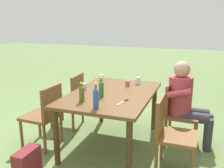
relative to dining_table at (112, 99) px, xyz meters
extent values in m
plane|color=#6B844C|center=(0.00, 0.00, -0.67)|extent=(24.00, 24.00, 0.00)
cube|color=brown|center=(0.00, 0.00, 0.07)|extent=(1.57, 1.06, 0.04)
cylinder|color=#4C311A|center=(-0.70, -0.45, -0.31)|extent=(0.07, 0.07, 0.72)
cylinder|color=#4C311A|center=(0.70, -0.45, -0.31)|extent=(0.07, 0.07, 0.72)
cylinder|color=#4C311A|center=(-0.70, 0.45, -0.31)|extent=(0.07, 0.07, 0.72)
cylinder|color=#4C311A|center=(0.70, 0.45, -0.31)|extent=(0.07, 0.07, 0.72)
cube|color=brown|center=(-0.35, 0.91, -0.24)|extent=(0.45, 0.45, 0.04)
cube|color=brown|center=(-0.36, 0.71, -0.01)|extent=(0.42, 0.05, 0.42)
cylinder|color=brown|center=(-0.16, 1.09, -0.47)|extent=(0.04, 0.04, 0.41)
cylinder|color=brown|center=(-0.54, 1.11, -0.47)|extent=(0.04, 0.04, 0.41)
cylinder|color=brown|center=(-0.17, 0.71, -0.47)|extent=(0.04, 0.04, 0.41)
cylinder|color=brown|center=(-0.55, 0.73, -0.47)|extent=(0.04, 0.04, 0.41)
cube|color=brown|center=(0.35, 0.91, -0.24)|extent=(0.44, 0.44, 0.04)
cube|color=brown|center=(0.35, 0.71, -0.01)|extent=(0.42, 0.04, 0.42)
cylinder|color=brown|center=(0.54, 1.10, -0.47)|extent=(0.04, 0.04, 0.41)
cylinder|color=brown|center=(0.16, 1.10, -0.47)|extent=(0.04, 0.04, 0.41)
cylinder|color=brown|center=(0.54, 0.72, -0.47)|extent=(0.04, 0.04, 0.41)
cylinder|color=brown|center=(0.16, 0.72, -0.47)|extent=(0.04, 0.04, 0.41)
cube|color=brown|center=(-0.35, -0.91, -0.24)|extent=(0.47, 0.47, 0.04)
cube|color=brown|center=(-0.36, -0.71, -0.01)|extent=(0.42, 0.07, 0.42)
cylinder|color=brown|center=(-0.53, -1.11, -0.47)|extent=(0.04, 0.04, 0.41)
cylinder|color=brown|center=(-0.15, -1.09, -0.47)|extent=(0.04, 0.04, 0.41)
cylinder|color=brown|center=(-0.55, -0.73, -0.47)|extent=(0.04, 0.04, 0.41)
cylinder|color=brown|center=(-0.17, -0.71, -0.47)|extent=(0.04, 0.04, 0.41)
cube|color=brown|center=(0.35, -0.91, -0.24)|extent=(0.46, 0.46, 0.04)
cube|color=brown|center=(0.36, -0.71, -0.01)|extent=(0.42, 0.06, 0.42)
cylinder|color=brown|center=(0.15, -1.09, -0.47)|extent=(0.04, 0.04, 0.41)
cylinder|color=brown|center=(0.53, -1.11, -0.47)|extent=(0.04, 0.04, 0.41)
cylinder|color=brown|center=(0.17, -0.71, -0.47)|extent=(0.04, 0.04, 0.41)
cylinder|color=brown|center=(0.55, -0.73, -0.47)|extent=(0.04, 0.04, 0.41)
cylinder|color=#B7424C|center=(-0.35, 0.86, 0.04)|extent=(0.32, 0.32, 0.52)
sphere|color=tan|center=(-0.35, 0.86, 0.40)|extent=(0.22, 0.22, 0.22)
cylinder|color=#383847|center=(-0.26, 1.06, -0.22)|extent=(0.14, 0.40, 0.14)
cylinder|color=#383847|center=(-0.26, 1.26, -0.45)|extent=(0.11, 0.11, 0.45)
cylinder|color=#B7424C|center=(-0.16, 0.86, 0.12)|extent=(0.09, 0.31, 0.16)
cylinder|color=#383847|center=(-0.44, 1.06, -0.22)|extent=(0.14, 0.40, 0.14)
cylinder|color=#383847|center=(-0.44, 1.26, -0.45)|extent=(0.11, 0.11, 0.45)
cylinder|color=#B7424C|center=(-0.54, 0.86, 0.12)|extent=(0.09, 0.31, 0.16)
cylinder|color=#287A38|center=(0.20, -0.07, 0.18)|extent=(0.06, 0.06, 0.18)
cone|color=#287A38|center=(0.20, -0.07, 0.28)|extent=(0.06, 0.06, 0.03)
cylinder|color=#287A38|center=(0.20, -0.07, 0.31)|extent=(0.03, 0.03, 0.03)
cylinder|color=yellow|center=(0.20, -0.07, 0.33)|extent=(0.03, 0.03, 0.02)
cylinder|color=#2D56A3|center=(0.63, 0.04, 0.19)|extent=(0.06, 0.06, 0.21)
cone|color=#2D56A3|center=(0.63, 0.04, 0.31)|extent=(0.06, 0.06, 0.03)
cylinder|color=#2D56A3|center=(0.63, 0.04, 0.34)|extent=(0.03, 0.03, 0.03)
cylinder|color=yellow|center=(0.63, 0.04, 0.37)|extent=(0.03, 0.03, 0.02)
cylinder|color=#566623|center=(0.47, -0.21, 0.17)|extent=(0.06, 0.06, 0.17)
cone|color=#566623|center=(0.47, -0.21, 0.27)|extent=(0.06, 0.06, 0.02)
cylinder|color=#566623|center=(0.47, -0.21, 0.29)|extent=(0.03, 0.03, 0.02)
cylinder|color=yellow|center=(0.47, -0.21, 0.31)|extent=(0.03, 0.03, 0.02)
cylinder|color=#B2B7BC|center=(0.01, -0.41, 0.13)|extent=(0.08, 0.08, 0.10)
cylinder|color=silver|center=(-0.57, 0.21, 0.14)|extent=(0.07, 0.07, 0.11)
cylinder|color=#BC6B47|center=(-0.42, 0.10, 0.13)|extent=(0.07, 0.07, 0.08)
cylinder|color=white|center=(-0.62, -0.41, 0.13)|extent=(0.07, 0.07, 0.09)
cube|color=silver|center=(0.37, 0.25, 0.09)|extent=(0.18, 0.07, 0.01)
cube|color=black|center=(0.26, 0.28, 0.09)|extent=(0.08, 0.04, 0.01)
cube|color=maroon|center=(1.17, -0.51, -0.46)|extent=(0.30, 0.14, 0.42)
camera|label=1|loc=(3.06, 1.11, 1.06)|focal=40.55mm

